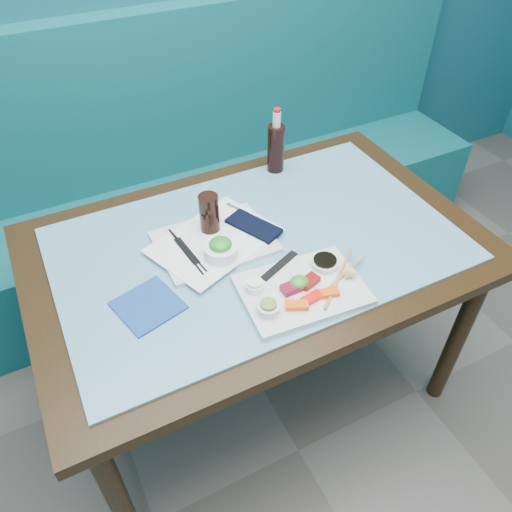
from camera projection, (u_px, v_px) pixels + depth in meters
name	position (u px, v px, depth m)	size (l,w,h in m)	color
booth_bench	(177.00, 199.00, 2.36)	(3.00, 0.56, 1.17)	#0E545A
dining_table	(257.00, 264.00, 1.61)	(1.40, 0.90, 0.75)	black
glass_top	(257.00, 244.00, 1.55)	(1.22, 0.76, 0.01)	#5792AF
sashimi_plate	(302.00, 290.00, 1.39)	(0.34, 0.24, 0.02)	silver
salmon_left	(297.00, 305.00, 1.33)	(0.06, 0.03, 0.01)	#FF5B0A
salmon_mid	(312.00, 298.00, 1.35)	(0.06, 0.03, 0.01)	#FF120A
salmon_right	(328.00, 293.00, 1.36)	(0.06, 0.03, 0.01)	#FF530A
tuna_left	(292.00, 288.00, 1.37)	(0.06, 0.04, 0.02)	maroon
tuna_right	(309.00, 281.00, 1.39)	(0.06, 0.04, 0.02)	maroon
seaweed_garnish	(299.00, 282.00, 1.38)	(0.06, 0.05, 0.03)	#299021
ramekin_wasabi	(268.00, 308.00, 1.31)	(0.06, 0.06, 0.03)	white
wasabi_fill	(268.00, 304.00, 1.30)	(0.04, 0.04, 0.01)	olive
ramekin_ginger	(255.00, 286.00, 1.37)	(0.05, 0.05, 0.02)	white
ginger_fill	(255.00, 282.00, 1.36)	(0.04, 0.04, 0.01)	white
soy_dish	(325.00, 263.00, 1.45)	(0.08, 0.08, 0.02)	silver
soy_fill	(325.00, 260.00, 1.44)	(0.07, 0.07, 0.01)	black
lemon_wedge	(353.00, 273.00, 1.40)	(0.04, 0.04, 0.03)	#FFE178
chopstick_sleeve	(279.00, 265.00, 1.45)	(0.15, 0.02, 0.00)	black
wooden_chopstick_a	(339.00, 277.00, 1.41)	(0.01, 0.01, 0.26)	#AA7E50
wooden_chopstick_b	(341.00, 276.00, 1.41)	(0.01, 0.01, 0.23)	#A1894B
serving_tray	(215.00, 242.00, 1.54)	(0.35, 0.26, 0.01)	silver
paper_placemat	(214.00, 240.00, 1.54)	(0.37, 0.26, 0.00)	white
seaweed_bowl	(221.00, 251.00, 1.47)	(0.10, 0.10, 0.04)	white
seaweed_salad	(221.00, 244.00, 1.45)	(0.07, 0.07, 0.03)	#20891F
cola_glass	(209.00, 213.00, 1.54)	(0.06, 0.06, 0.13)	black
navy_pouch	(254.00, 226.00, 1.58)	(0.08, 0.18, 0.01)	black
fork	(238.00, 209.00, 1.65)	(0.01, 0.01, 0.09)	silver
black_chopstick_a	(185.00, 251.00, 1.50)	(0.01, 0.01, 0.23)	black
black_chopstick_b	(188.00, 250.00, 1.50)	(0.01, 0.01, 0.22)	black
tray_sleeve	(187.00, 251.00, 1.50)	(0.02, 0.14, 0.00)	black
cola_bottle_body	(276.00, 149.00, 1.79)	(0.06, 0.06, 0.18)	black
cola_bottle_neck	(277.00, 119.00, 1.72)	(0.03, 0.03, 0.05)	silver
cola_bottle_cap	(277.00, 110.00, 1.69)	(0.03, 0.03, 0.01)	red
blue_napkin	(148.00, 305.00, 1.36)	(0.16, 0.16, 0.01)	navy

